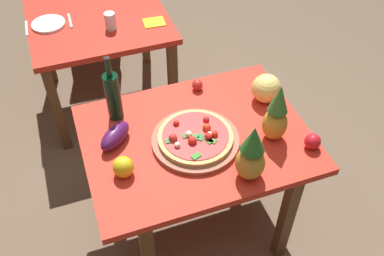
% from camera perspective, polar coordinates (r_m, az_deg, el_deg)
% --- Properties ---
extents(ground_plane, '(10.00, 10.00, 0.00)m').
position_cam_1_polar(ground_plane, '(2.72, 0.43, -11.81)').
color(ground_plane, brown).
extents(display_table, '(1.11, 0.84, 0.74)m').
position_cam_1_polar(display_table, '(2.21, 0.52, -2.79)').
color(display_table, brown).
rests_on(display_table, ground_plane).
extents(background_table, '(0.92, 0.90, 0.74)m').
position_cam_1_polar(background_table, '(3.14, -12.12, 12.51)').
color(background_table, brown).
rests_on(background_table, ground_plane).
extents(dining_chair, '(0.42, 0.42, 0.85)m').
position_cam_1_polar(dining_chair, '(3.80, -13.38, 15.79)').
color(dining_chair, '#965741').
rests_on(dining_chair, ground_plane).
extents(pizza_board, '(0.43, 0.43, 0.02)m').
position_cam_1_polar(pizza_board, '(2.10, 0.45, -1.63)').
color(pizza_board, '#965741').
rests_on(pizza_board, display_table).
extents(pizza, '(0.37, 0.37, 0.06)m').
position_cam_1_polar(pizza, '(2.08, 0.45, -1.12)').
color(pizza, tan).
rests_on(pizza, pizza_board).
extents(wine_bottle, '(0.08, 0.08, 0.37)m').
position_cam_1_polar(wine_bottle, '(2.18, -10.37, 4.25)').
color(wine_bottle, black).
rests_on(wine_bottle, display_table).
extents(pineapple_left, '(0.13, 0.13, 0.31)m').
position_cam_1_polar(pineapple_left, '(1.89, 7.82, -3.56)').
color(pineapple_left, gold).
rests_on(pineapple_left, display_table).
extents(pineapple_right, '(0.12, 0.12, 0.32)m').
position_cam_1_polar(pineapple_right, '(2.07, 11.05, 1.61)').
color(pineapple_right, gold).
rests_on(pineapple_right, display_table).
extents(melon, '(0.16, 0.16, 0.16)m').
position_cam_1_polar(melon, '(2.32, 9.76, 5.17)').
color(melon, '#EDD46C').
rests_on(melon, display_table).
extents(bell_pepper, '(0.10, 0.10, 0.11)m').
position_cam_1_polar(bell_pepper, '(1.97, -9.05, -5.11)').
color(bell_pepper, yellow).
rests_on(bell_pepper, display_table).
extents(eggplant, '(0.21, 0.20, 0.09)m').
position_cam_1_polar(eggplant, '(2.11, -10.11, -1.04)').
color(eggplant, '#49154A').
rests_on(eggplant, display_table).
extents(tomato_at_corner, '(0.08, 0.08, 0.08)m').
position_cam_1_polar(tomato_at_corner, '(2.14, 15.62, -1.72)').
color(tomato_at_corner, red).
rests_on(tomato_at_corner, display_table).
extents(tomato_beside_pepper, '(0.06, 0.06, 0.06)m').
position_cam_1_polar(tomato_beside_pepper, '(2.38, 0.72, 5.70)').
color(tomato_beside_pepper, red).
rests_on(tomato_beside_pepper, display_table).
extents(drinking_glass_water, '(0.07, 0.07, 0.11)m').
position_cam_1_polar(drinking_glass_water, '(2.91, -10.73, 13.70)').
color(drinking_glass_water, silver).
rests_on(drinking_glass_water, background_table).
extents(dinner_plate, '(0.22, 0.22, 0.02)m').
position_cam_1_polar(dinner_plate, '(3.07, -18.40, 12.90)').
color(dinner_plate, white).
rests_on(dinner_plate, background_table).
extents(fork_utensil, '(0.02, 0.18, 0.01)m').
position_cam_1_polar(fork_utensil, '(3.08, -20.97, 12.18)').
color(fork_utensil, silver).
rests_on(fork_utensil, background_table).
extents(knife_utensil, '(0.02, 0.18, 0.01)m').
position_cam_1_polar(knife_utensil, '(3.07, -15.78, 13.47)').
color(knife_utensil, silver).
rests_on(knife_utensil, background_table).
extents(napkin_folded, '(0.15, 0.13, 0.01)m').
position_cam_1_polar(napkin_folded, '(2.96, -5.02, 13.72)').
color(napkin_folded, yellow).
rests_on(napkin_folded, background_table).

